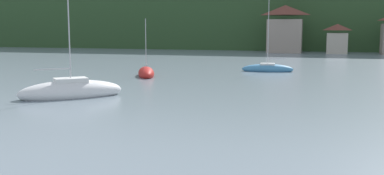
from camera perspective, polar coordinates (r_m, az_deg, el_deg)
wooded_hillside at (r=129.91m, az=13.75°, el=8.50°), size 352.00×57.34×45.01m
shore_building_west at (r=91.50m, az=11.76°, el=7.24°), size 7.01×5.87×9.36m
shore_building_westcentral at (r=90.32m, az=18.00°, el=5.87°), size 3.98×3.65×5.66m
sailboat_far_0 at (r=52.41m, az=9.60°, el=2.36°), size 6.00×2.16×8.75m
sailboat_mid_1 at (r=34.03m, az=-15.15°, el=-0.45°), size 7.29×6.91×11.79m
sailboat_far_4 at (r=47.05m, az=-5.86°, el=1.83°), size 3.72×5.71×6.35m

